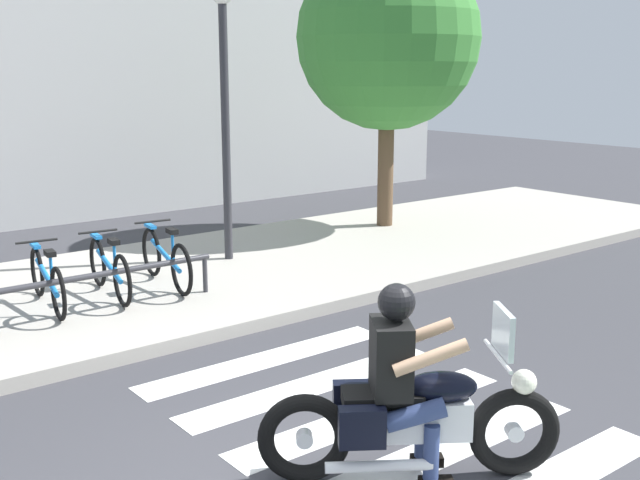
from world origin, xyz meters
name	(u,v)px	position (x,y,z in m)	size (l,w,h in m)	color
sidewalk	(30,309)	(0.00, 5.34, 0.07)	(24.00, 4.40, 0.15)	#A8A399
crosswalk_stripe_2	(442,450)	(1.39, 0.00, 0.00)	(2.80, 0.40, 0.01)	white
crosswalk_stripe_3	(372,414)	(1.39, 0.80, 0.00)	(2.80, 0.40, 0.01)	white
crosswalk_stripe_4	(315,384)	(1.39, 1.60, 0.00)	(2.80, 0.40, 0.01)	white
crosswalk_stripe_5	(266,359)	(1.39, 2.40, 0.00)	(2.80, 0.40, 0.01)	white
motorcycle	(412,418)	(0.91, -0.14, 0.47)	(1.86, 1.33, 1.25)	black
rider	(403,369)	(0.85, -0.10, 0.84)	(0.77, 0.73, 1.45)	black
bicycle_5	(47,280)	(0.12, 5.00, 0.49)	(0.48, 1.69, 0.74)	black
bicycle_6	(109,269)	(0.88, 5.00, 0.50)	(0.48, 1.65, 0.76)	black
bicycle_7	(166,258)	(1.63, 5.00, 0.51)	(0.48, 1.73, 0.79)	black
street_lamp	(225,100)	(3.02, 5.74, 2.44)	(0.28, 0.28, 4.00)	#2D2D33
tree_near_rack	(388,38)	(6.50, 6.14, 3.37)	(3.12, 3.12, 4.94)	brown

